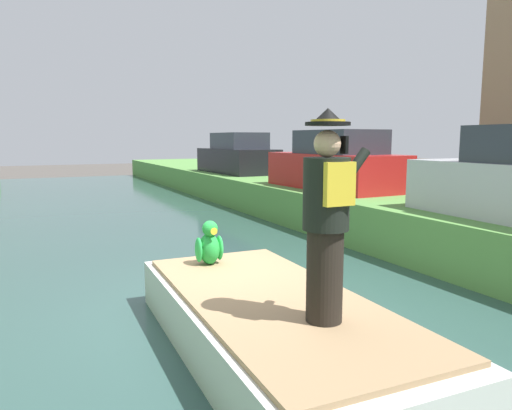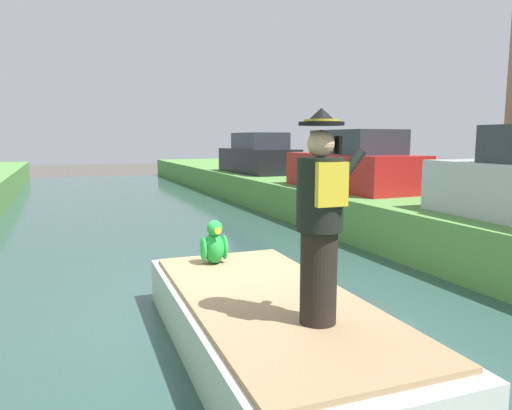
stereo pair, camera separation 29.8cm
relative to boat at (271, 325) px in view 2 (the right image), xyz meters
The scene contains 7 objects.
ground_plane 1.37m from the boat, 90.00° to the left, with size 80.00×80.00×0.00m, color #4C4742.
canal_water 1.35m from the boat, 90.00° to the left, with size 7.17×48.00×0.10m, color #2D4C47.
boat is the anchor object (origin of this frame).
person_pirate 1.47m from the boat, 82.20° to the right, with size 0.61×0.42×1.85m.
parrot_plush 1.57m from the boat, 95.69° to the left, with size 0.36×0.35×0.57m.
parked_car_red 7.97m from the boat, 50.55° to the left, with size 1.83×4.05×1.50m.
parked_car_dark 13.49m from the boat, 68.12° to the left, with size 1.83×4.05×1.50m.
Camera 2 is at (-1.91, -5.59, 2.31)m, focal length 33.48 mm.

